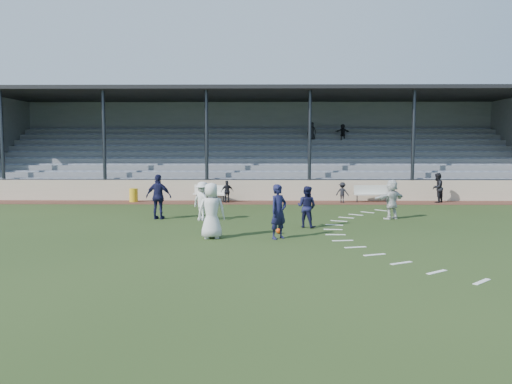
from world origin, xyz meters
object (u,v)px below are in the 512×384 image
at_px(bench_right, 371,192).
at_px(official, 437,188).
at_px(bench_left, 210,192).
at_px(trash_bin, 134,195).
at_px(player_navy_lead, 279,212).
at_px(football, 279,231).
at_px(player_white_lead, 211,211).

xyz_separation_m(bench_right, official, (3.62, -0.29, 0.27)).
bearing_deg(bench_left, trash_bin, -157.54).
xyz_separation_m(bench_left, trash_bin, (-4.35, -0.14, -0.18)).
bearing_deg(official, trash_bin, -46.61).
height_order(bench_left, player_navy_lead, player_navy_lead).
distance_m(bench_left, football, 11.15).
relative_size(bench_right, trash_bin, 2.68).
xyz_separation_m(bench_right, football, (-5.61, -10.58, -0.49)).
relative_size(bench_left, official, 1.21).
distance_m(trash_bin, football, 13.09).
bearing_deg(football, player_navy_lead, -92.17).
distance_m(bench_left, player_navy_lead, 12.11).
bearing_deg(bench_right, official, -11.82).
relative_size(trash_bin, football, 3.86).
bearing_deg(bench_right, player_navy_lead, -123.22).
bearing_deg(player_navy_lead, player_white_lead, 136.54).
xyz_separation_m(bench_left, official, (12.80, -0.27, 0.27)).
xyz_separation_m(player_white_lead, official, (11.54, 11.28, -0.10)).
height_order(bench_right, football, bench_right).
bearing_deg(bench_left, player_navy_lead, -52.40).
relative_size(bench_right, football, 10.32).
distance_m(bench_left, bench_right, 9.18).
xyz_separation_m(bench_right, trash_bin, (-13.52, -0.16, -0.18)).
distance_m(bench_right, football, 11.98).
bearing_deg(bench_right, football, -125.20).
xyz_separation_m(bench_right, player_white_lead, (-7.91, -11.57, 0.37)).
xyz_separation_m(player_white_lead, player_navy_lead, (2.27, -0.03, -0.03)).
distance_m(player_navy_lead, official, 14.62).
bearing_deg(player_navy_lead, trash_bin, 81.84).
xyz_separation_m(trash_bin, football, (7.92, -10.42, -0.30)).
height_order(bench_right, official, official).
relative_size(football, player_navy_lead, 0.11).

